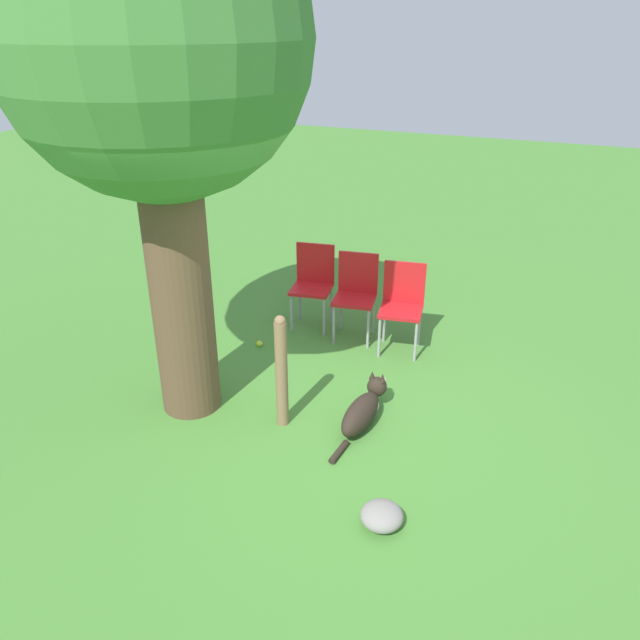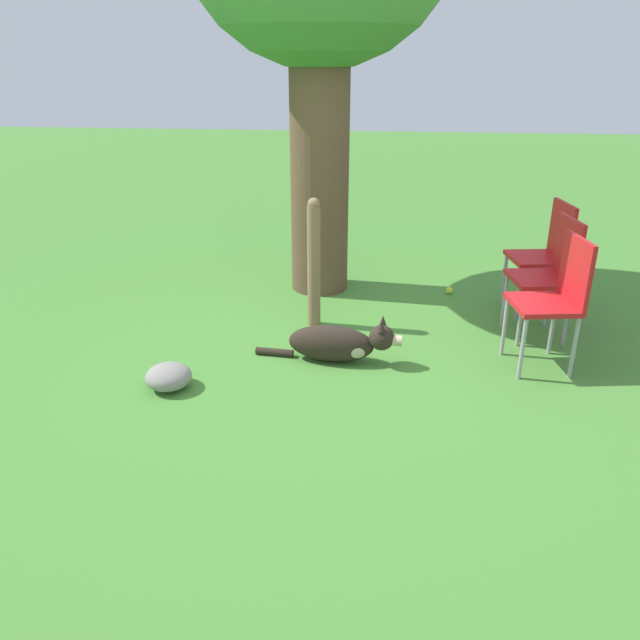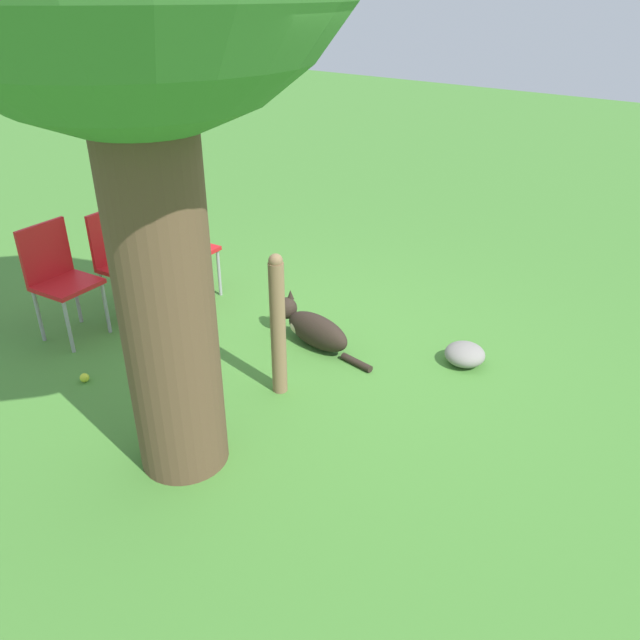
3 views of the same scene
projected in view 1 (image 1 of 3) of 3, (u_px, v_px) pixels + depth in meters
ground_plane at (321, 424)px, 5.54m from camera, size 30.00×30.00×0.00m
oak_tree at (155, 53)px, 4.49m from camera, size 2.34×2.34×4.29m
dog at (363, 410)px, 5.49m from camera, size 1.08×0.27×0.37m
fence_post at (281, 371)px, 5.32m from camera, size 0.11×0.11×1.06m
red_chair_0 at (402, 301)px, 6.57m from camera, size 0.48×0.50×0.95m
red_chair_1 at (356, 290)px, 6.83m from camera, size 0.48×0.50×0.95m
red_chair_2 at (313, 280)px, 7.09m from camera, size 0.48×0.50×0.95m
tennis_ball at (259, 344)px, 6.81m from camera, size 0.07×0.07×0.07m
garden_rock at (382, 516)px, 4.41m from camera, size 0.31×0.31×0.17m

